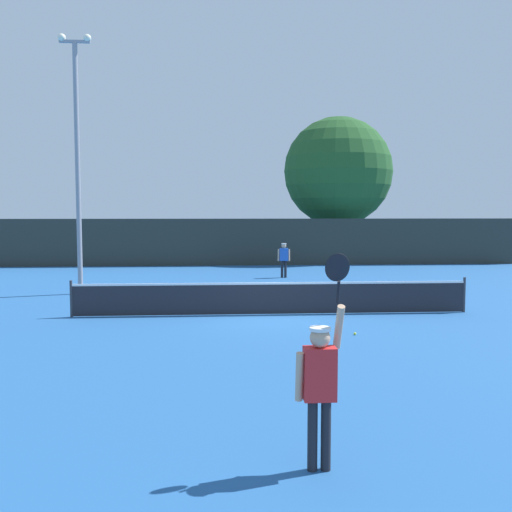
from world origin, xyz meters
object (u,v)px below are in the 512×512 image
player_serving (320,375)px  light_pole (77,150)px  player_receiving (284,257)px  large_tree (338,172)px  tennis_ball (355,334)px  parked_car_near (336,246)px

player_serving → light_pole: 16.74m
player_receiving → large_tree: (4.45, 9.24, 4.55)m
player_receiving → large_tree: size_ratio=0.18×
player_serving → player_receiving: size_ratio=1.62×
tennis_ball → parked_car_near: 23.97m
player_receiving → light_pole: light_pole is taller
player_receiving → large_tree: bearing=-115.7°
large_tree → light_pole: bearing=-132.2°
tennis_ball → light_pole: light_pole is taller
parked_car_near → light_pole: bearing=-129.4°
light_pole → large_tree: light_pole is taller
tennis_ball → light_pole: 12.60m
player_receiving → light_pole: (-8.15, -4.63, 4.33)m
player_serving → player_receiving: (1.87, 19.59, -0.18)m
large_tree → parked_car_near: bearing=80.8°
player_serving → tennis_ball: 7.67m
player_serving → large_tree: size_ratio=0.29×
light_pole → tennis_ball: bearing=-42.2°
player_receiving → tennis_ball: size_ratio=23.33×
player_serving → tennis_ball: player_serving is taller
player_serving → player_receiving: player_serving is taller
parked_car_near → player_receiving: bearing=-113.3°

